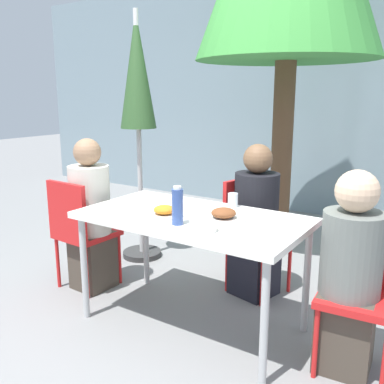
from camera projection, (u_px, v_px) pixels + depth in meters
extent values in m
plane|color=gray|center=(192.00, 323.00, 2.88)|extent=(24.00, 24.00, 0.00)
cube|color=gray|center=(339.00, 95.00, 5.16)|extent=(10.00, 0.20, 3.00)
cube|color=white|center=(192.00, 218.00, 2.71)|extent=(1.43, 0.77, 0.04)
cylinder|color=#B7B7B7|center=(84.00, 268.00, 2.88)|extent=(0.04, 0.04, 0.72)
cylinder|color=#B7B7B7|center=(264.00, 325.00, 2.18)|extent=(0.04, 0.04, 0.72)
cylinder|color=#B7B7B7|center=(146.00, 241.00, 3.42)|extent=(0.04, 0.04, 0.72)
cylinder|color=#B7B7B7|center=(307.00, 279.00, 2.71)|extent=(0.04, 0.04, 0.72)
cube|color=red|center=(87.00, 234.00, 3.36)|extent=(0.42, 0.42, 0.04)
cube|color=red|center=(67.00, 211.00, 3.17)|extent=(0.40, 0.05, 0.42)
cylinder|color=red|center=(91.00, 250.00, 3.65)|extent=(0.03, 0.03, 0.41)
cylinder|color=red|center=(119.00, 259.00, 3.45)|extent=(0.03, 0.03, 0.41)
cylinder|color=red|center=(58.00, 262.00, 3.38)|extent=(0.03, 0.03, 0.41)
cylinder|color=red|center=(87.00, 273.00, 3.18)|extent=(0.03, 0.03, 0.41)
cube|color=#473D33|center=(93.00, 260.00, 3.38)|extent=(0.29, 0.29, 0.45)
cylinder|color=beige|center=(90.00, 200.00, 3.27)|extent=(0.31, 0.31, 0.53)
sphere|color=#9E7556|center=(87.00, 152.00, 3.19)|extent=(0.21, 0.21, 0.21)
cube|color=red|center=(358.00, 298.00, 2.30)|extent=(0.43, 0.43, 0.04)
cube|color=red|center=(366.00, 248.00, 2.40)|extent=(0.40, 0.07, 0.42)
cylinder|color=red|center=(316.00, 343.00, 2.29)|extent=(0.03, 0.03, 0.41)
cylinder|color=red|center=(329.00, 315.00, 2.58)|extent=(0.03, 0.03, 0.41)
cube|color=#473D33|center=(345.00, 330.00, 2.37)|extent=(0.31, 0.31, 0.45)
cylinder|color=slate|center=(352.00, 254.00, 2.27)|extent=(0.32, 0.32, 0.45)
sphere|color=beige|center=(357.00, 191.00, 2.19)|extent=(0.22, 0.22, 0.22)
cube|color=red|center=(259.00, 238.00, 3.25)|extent=(0.48, 0.48, 0.04)
cube|color=red|center=(242.00, 205.00, 3.33)|extent=(0.13, 0.40, 0.42)
cylinder|color=red|center=(289.00, 267.00, 3.30)|extent=(0.03, 0.03, 0.41)
cylinder|color=red|center=(262.00, 279.00, 3.07)|extent=(0.03, 0.03, 0.41)
cylinder|color=red|center=(255.00, 255.00, 3.54)|extent=(0.03, 0.03, 0.41)
cylinder|color=red|center=(227.00, 266.00, 3.31)|extent=(0.03, 0.03, 0.41)
cube|color=black|center=(254.00, 266.00, 3.27)|extent=(0.35, 0.35, 0.45)
cylinder|color=black|center=(256.00, 206.00, 3.16)|extent=(0.33, 0.33, 0.49)
sphere|color=brown|center=(258.00, 159.00, 3.08)|extent=(0.21, 0.21, 0.21)
cylinder|color=#333333|center=(142.00, 253.00, 4.07)|extent=(0.36, 0.36, 0.05)
cylinder|color=#BCBCBC|center=(139.00, 140.00, 3.83)|extent=(0.04, 0.04, 2.21)
cone|color=#2D5128|center=(137.00, 70.00, 3.69)|extent=(0.32, 0.32, 1.00)
cylinder|color=white|center=(164.00, 215.00, 2.69)|extent=(0.25, 0.25, 0.01)
ellipsoid|color=orange|center=(164.00, 210.00, 2.68)|extent=(0.14, 0.14, 0.05)
cylinder|color=white|center=(224.00, 219.00, 2.60)|extent=(0.28, 0.28, 0.01)
ellipsoid|color=brown|center=(224.00, 213.00, 2.59)|extent=(0.15, 0.15, 0.06)
cylinder|color=#334C8E|center=(177.00, 207.00, 2.49)|extent=(0.07, 0.07, 0.21)
cylinder|color=white|center=(177.00, 188.00, 2.47)|extent=(0.05, 0.05, 0.02)
cylinder|color=silver|center=(233.00, 200.00, 2.89)|extent=(0.07, 0.07, 0.09)
cylinder|color=white|center=(203.00, 226.00, 2.39)|extent=(0.15, 0.15, 0.06)
cylinder|color=brown|center=(281.00, 157.00, 4.17)|extent=(0.20, 0.20, 1.81)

